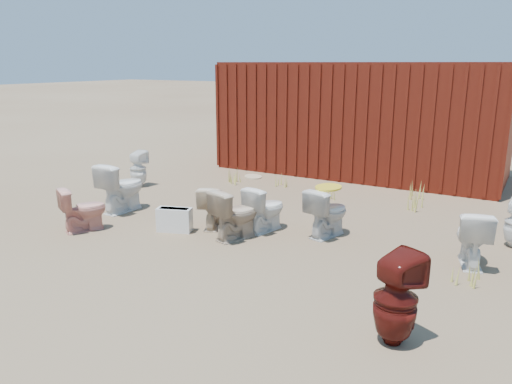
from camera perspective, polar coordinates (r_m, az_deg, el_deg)
The scene contains 21 objects.
ground at distance 6.98m, azimuth -2.49°, elevation -5.45°, with size 100.00×100.00×0.00m, color brown.
shipping_container at distance 11.35m, azimuth 11.91°, elevation 8.25°, with size 6.00×2.40×2.40m, color #480E0C.
toilet_front_a at distance 8.48m, azimuth -15.09°, elevation 0.55°, with size 0.46×0.80×0.82m, color white.
toilet_front_pink at distance 7.67m, azimuth -19.14°, elevation -1.86°, with size 0.36×0.64×0.65m, color #E89786.
toilet_front_c at distance 7.25m, azimuth 1.07°, elevation -1.89°, with size 0.37×0.66×0.67m, color white.
toilet_front_maroon at distance 4.54m, azimuth 15.69°, elevation -11.69°, with size 0.38×0.39×0.84m, color #51120D.
toilet_front_e at distance 6.57m, azimuth 23.46°, elevation -4.75°, with size 0.39×0.69×0.70m, color white.
toilet_back_a at distance 10.12m, azimuth -13.32°, elevation 2.60°, with size 0.32×0.33×0.72m, color white.
toilet_back_beige_left at distance 7.43m, azimuth -4.97°, elevation -1.62°, with size 0.36×0.63×0.65m, color beige.
toilet_back_beige_right at distance 6.92m, azimuth -2.35°, elevation -2.51°, with size 0.40×0.70×0.72m, color tan.
toilet_back_yellowlid at distance 7.08m, azimuth 8.18°, elevation -2.31°, with size 0.39×0.69×0.70m, color silver.
yellow_lid at distance 6.99m, azimuth 8.29°, elevation 0.54°, with size 0.35×0.44×0.03m, color yellow.
loose_tank at distance 7.35m, azimuth -9.29°, elevation -3.15°, with size 0.50×0.20×0.35m, color white.
loose_lid_near at distance 9.17m, azimuth 7.22°, elevation -0.57°, with size 0.38×0.49×0.02m, color beige.
loose_lid_far at distance 10.73m, azimuth -0.33°, elevation 1.77°, with size 0.36×0.47×0.02m, color #C6B38F.
weed_clump_a at distance 10.23m, azimuth -2.35°, elevation 1.90°, with size 0.36×0.36×0.29m, color #B8B149.
weed_clump_b at distance 9.18m, azimuth 8.60°, elevation 0.12°, with size 0.32×0.32×0.25m, color #B8B149.
weed_clump_c at distance 8.75m, azimuth 18.04°, elevation -0.94°, with size 0.36×0.36×0.31m, color #B8B149.
weed_clump_d at distance 9.94m, azimuth 2.96°, elevation 1.36°, with size 0.30×0.30×0.24m, color #B8B149.
weed_clump_e at distance 9.48m, azimuth 17.69°, elevation 0.11°, with size 0.34×0.34×0.27m, color #B8B149.
weed_clump_f at distance 6.12m, azimuth 22.71°, elevation -8.38°, with size 0.28×0.28×0.24m, color #B8B149.
Camera 1 is at (3.56, -5.51, 2.39)m, focal length 35.00 mm.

